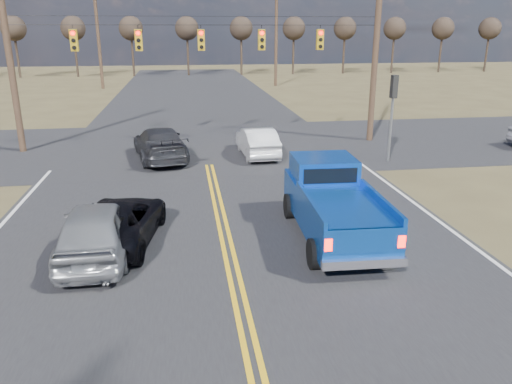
{
  "coord_description": "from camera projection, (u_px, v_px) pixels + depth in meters",
  "views": [
    {
      "loc": [
        -1.09,
        -7.65,
        5.81
      ],
      "look_at": [
        0.85,
        5.37,
        1.5
      ],
      "focal_mm": 35.0,
      "sensor_mm": 36.0,
      "label": 1
    }
  ],
  "objects": [
    {
      "name": "black_suv",
      "position": [
        119.0,
        221.0,
        14.14
      ],
      "size": [
        2.76,
        4.72,
        1.23
      ],
      "primitive_type": "imported",
      "rotation": [
        0.0,
        0.0,
        2.97
      ],
      "color": "black",
      "rests_on": "ground"
    },
    {
      "name": "white_car_queue",
      "position": [
        257.0,
        141.0,
        23.84
      ],
      "size": [
        1.64,
        4.25,
        1.38
      ],
      "primitive_type": "imported",
      "rotation": [
        0.0,
        0.0,
        3.18
      ],
      "color": "white",
      "rests_on": "ground"
    },
    {
      "name": "treeline",
      "position": [
        195.0,
        31.0,
        32.72
      ],
      "size": [
        87.0,
        117.8,
        7.4
      ],
      "color": "#33261C",
      "rests_on": "ground"
    },
    {
      "name": "road_main",
      "position": [
        215.0,
        193.0,
        18.55
      ],
      "size": [
        14.0,
        120.0,
        0.02
      ],
      "primitive_type": "cube",
      "color": "#28282B",
      "rests_on": "ground"
    },
    {
      "name": "signal_gantry",
      "position": [
        212.0,
        45.0,
        24.37
      ],
      "size": [
        19.6,
        4.83,
        10.0
      ],
      "color": "#473323",
      "rests_on": "ground"
    },
    {
      "name": "ground",
      "position": [
        253.0,
        362.0,
        9.15
      ],
      "size": [
        160.0,
        160.0,
        0.0
      ],
      "primitive_type": "plane",
      "color": "brown",
      "rests_on": "ground"
    },
    {
      "name": "pickup_truck",
      "position": [
        333.0,
        204.0,
        14.4
      ],
      "size": [
        2.38,
        5.62,
        2.08
      ],
      "rotation": [
        0.0,
        0.0,
        -0.03
      ],
      "color": "black",
      "rests_on": "ground"
    },
    {
      "name": "road_cross",
      "position": [
        205.0,
        146.0,
        26.07
      ],
      "size": [
        120.0,
        12.0,
        0.02
      ],
      "primitive_type": "cube",
      "color": "#28282B",
      "rests_on": "ground"
    },
    {
      "name": "silver_suv",
      "position": [
        97.0,
        229.0,
        13.24
      ],
      "size": [
        1.87,
        4.5,
        1.52
      ],
      "primitive_type": "imported",
      "rotation": [
        0.0,
        0.0,
        3.16
      ],
      "color": "gray",
      "rests_on": "ground"
    },
    {
      "name": "dgrey_car_queue",
      "position": [
        160.0,
        143.0,
        23.19
      ],
      "size": [
        2.95,
        5.42,
        1.49
      ],
      "primitive_type": "imported",
      "rotation": [
        0.0,
        0.0,
        3.32
      ],
      "color": "#313236",
      "rests_on": "ground"
    },
    {
      "name": "utility_poles",
      "position": [
        202.0,
        42.0,
        23.51
      ],
      "size": [
        19.6,
        58.32,
        10.0
      ],
      "color": "#473323",
      "rests_on": "ground"
    }
  ]
}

